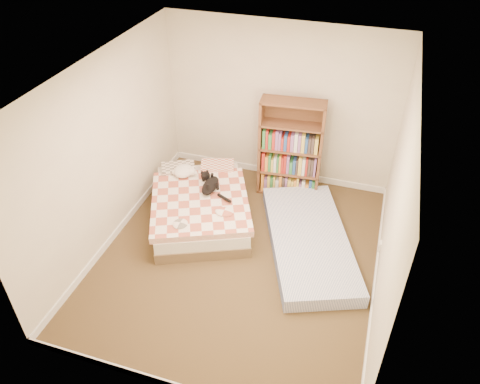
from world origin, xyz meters
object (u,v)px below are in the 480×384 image
(bed, at_px, (201,205))
(black_cat, at_px, (211,184))
(floor_mattress, at_px, (309,241))
(bookshelf, at_px, (290,160))
(white_dog, at_px, (184,171))

(bed, height_order, black_cat, black_cat)
(bed, bearing_deg, floor_mattress, -29.06)
(bed, relative_size, floor_mattress, 0.98)
(bookshelf, relative_size, white_dog, 3.65)
(black_cat, bearing_deg, bed, -164.12)
(floor_mattress, distance_m, white_dog, 2.08)
(bed, relative_size, white_dog, 5.10)
(floor_mattress, distance_m, black_cat, 1.57)
(black_cat, xyz_separation_m, white_dog, (-0.50, 0.18, 0.00))
(bookshelf, height_order, white_dog, bookshelf)
(bed, distance_m, bookshelf, 1.50)
(bookshelf, relative_size, black_cat, 2.08)
(bed, height_order, bookshelf, bookshelf)
(bookshelf, bearing_deg, black_cat, -142.28)
(floor_mattress, bearing_deg, white_dog, 144.87)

